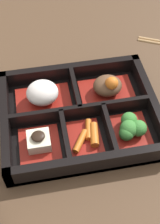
% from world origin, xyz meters
% --- Properties ---
extents(ground_plane, '(3.00, 3.00, 0.00)m').
position_xyz_m(ground_plane, '(0.00, 0.00, 0.00)').
color(ground_plane, '#4C3523').
extents(bento_base, '(0.28, 0.22, 0.01)m').
position_xyz_m(bento_base, '(0.00, 0.00, 0.01)').
color(bento_base, black).
rests_on(bento_base, ground_plane).
extents(bento_rim, '(0.28, 0.22, 0.04)m').
position_xyz_m(bento_rim, '(0.00, -0.00, 0.02)').
color(bento_rim, black).
rests_on(bento_rim, ground_plane).
extents(bowl_rice, '(0.10, 0.08, 0.05)m').
position_xyz_m(bowl_rice, '(-0.06, 0.05, 0.03)').
color(bowl_rice, maroon).
rests_on(bowl_rice, bento_base).
extents(bowl_stew, '(0.10, 0.08, 0.05)m').
position_xyz_m(bowl_stew, '(0.06, 0.05, 0.03)').
color(bowl_stew, maroon).
rests_on(bowl_stew, bento_base).
extents(bowl_tofu, '(0.07, 0.08, 0.03)m').
position_xyz_m(bowl_tofu, '(-0.08, -0.05, 0.02)').
color(bowl_tofu, maroon).
rests_on(bowl_tofu, bento_base).
extents(bowl_carrots, '(0.06, 0.08, 0.02)m').
position_xyz_m(bowl_carrots, '(0.01, -0.05, 0.02)').
color(bowl_carrots, maroon).
rests_on(bowl_carrots, bento_base).
extents(bowl_greens, '(0.06, 0.08, 0.04)m').
position_xyz_m(bowl_greens, '(0.08, -0.05, 0.03)').
color(bowl_greens, maroon).
rests_on(bowl_greens, bento_base).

